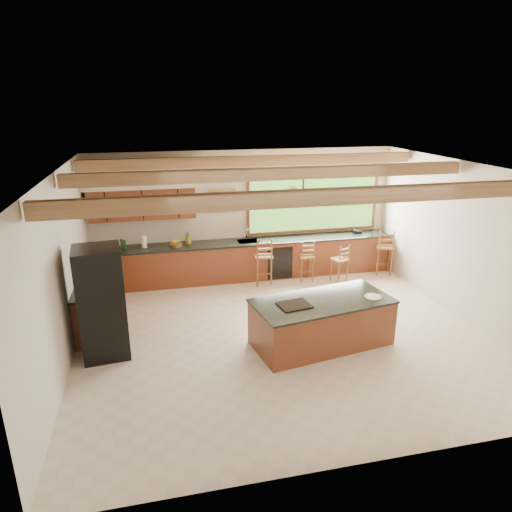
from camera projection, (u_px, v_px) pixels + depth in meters
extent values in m
plane|color=beige|center=(281.00, 334.00, 8.36)|extent=(7.20, 7.20, 0.00)
cube|color=beige|center=(245.00, 214.00, 10.87)|extent=(7.20, 0.04, 3.00)
cube|color=beige|center=(367.00, 353.00, 4.88)|extent=(7.20, 0.04, 3.00)
cube|color=beige|center=(61.00, 273.00, 7.12)|extent=(0.04, 6.50, 3.00)
cube|color=beige|center=(465.00, 243.00, 8.63)|extent=(0.04, 6.50, 3.00)
cube|color=#A78453|center=(284.00, 169.00, 7.39)|extent=(7.20, 6.50, 0.04)
cube|color=#A58252|center=(318.00, 197.00, 5.96)|extent=(7.10, 0.15, 0.22)
cube|color=#A58252|center=(276.00, 174.00, 7.90)|extent=(7.10, 0.15, 0.22)
cube|color=#A58252|center=(254.00, 161.00, 9.56)|extent=(7.10, 0.15, 0.22)
cube|color=brown|center=(143.00, 204.00, 10.07)|extent=(2.30, 0.35, 0.70)
cube|color=beige|center=(140.00, 177.00, 9.82)|extent=(2.60, 0.50, 0.48)
cylinder|color=#FFEABF|center=(108.00, 189.00, 9.74)|extent=(0.10, 0.10, 0.01)
cylinder|color=#FFEABF|center=(174.00, 186.00, 10.04)|extent=(0.10, 0.10, 0.01)
cube|color=#6DBA42|center=(313.00, 204.00, 11.15)|extent=(3.20, 0.04, 1.30)
cube|color=#AA8934|center=(222.00, 201.00, 10.62)|extent=(0.64, 0.03, 0.54)
cube|color=#447B60|center=(222.00, 201.00, 10.60)|extent=(0.54, 0.01, 0.44)
cube|color=brown|center=(248.00, 260.00, 10.90)|extent=(7.00, 0.65, 0.88)
cube|color=black|center=(248.00, 242.00, 10.75)|extent=(7.04, 0.69, 0.04)
cube|color=brown|center=(100.00, 299.00, 8.78)|extent=(0.65, 2.35, 0.88)
cube|color=black|center=(97.00, 277.00, 8.63)|extent=(0.69, 2.39, 0.04)
cube|color=black|center=(280.00, 263.00, 10.75)|extent=(0.60, 0.02, 0.78)
cube|color=silver|center=(248.00, 242.00, 10.75)|extent=(0.50, 0.38, 0.03)
cylinder|color=silver|center=(246.00, 233.00, 10.88)|extent=(0.03, 0.03, 0.30)
cylinder|color=silver|center=(247.00, 228.00, 10.75)|extent=(0.03, 0.20, 0.03)
cylinder|color=white|center=(144.00, 242.00, 10.20)|extent=(0.11, 0.11, 0.28)
cylinder|color=#183E1B|center=(122.00, 244.00, 10.16)|extent=(0.06, 0.06, 0.22)
cylinder|color=#183E1B|center=(125.00, 244.00, 10.15)|extent=(0.06, 0.06, 0.20)
cube|color=black|center=(357.00, 231.00, 11.39)|extent=(0.22, 0.18, 0.10)
cube|color=brown|center=(322.00, 323.00, 7.92)|extent=(2.49, 1.47, 0.79)
cube|color=black|center=(323.00, 301.00, 7.79)|extent=(2.53, 1.51, 0.04)
cube|color=black|center=(294.00, 305.00, 7.58)|extent=(0.59, 0.50, 0.02)
cylinder|color=white|center=(373.00, 297.00, 7.90)|extent=(0.29, 0.29, 0.01)
cube|color=black|center=(102.00, 303.00, 7.41)|extent=(0.80, 0.79, 1.88)
cube|color=silver|center=(125.00, 301.00, 7.49)|extent=(0.03, 0.05, 1.73)
cube|color=brown|center=(263.00, 256.00, 10.45)|extent=(0.43, 0.43, 0.04)
cylinder|color=brown|center=(258.00, 273.00, 10.38)|extent=(0.04, 0.04, 0.67)
cylinder|color=brown|center=(271.00, 272.00, 10.45)|extent=(0.04, 0.04, 0.67)
cylinder|color=brown|center=(255.00, 268.00, 10.68)|extent=(0.04, 0.04, 0.67)
cylinder|color=brown|center=(268.00, 267.00, 10.75)|extent=(0.04, 0.04, 0.67)
cube|color=brown|center=(306.00, 256.00, 10.70)|extent=(0.38, 0.38, 0.04)
cylinder|color=brown|center=(302.00, 271.00, 10.64)|extent=(0.03, 0.03, 0.58)
cylinder|color=brown|center=(313.00, 270.00, 10.70)|extent=(0.03, 0.03, 0.58)
cylinder|color=brown|center=(298.00, 267.00, 10.90)|extent=(0.03, 0.03, 0.58)
cylinder|color=brown|center=(309.00, 266.00, 10.96)|extent=(0.03, 0.03, 0.58)
cube|color=brown|center=(340.00, 259.00, 10.59)|extent=(0.42, 0.42, 0.04)
cylinder|color=brown|center=(336.00, 273.00, 10.53)|extent=(0.03, 0.03, 0.55)
cylinder|color=brown|center=(346.00, 273.00, 10.59)|extent=(0.03, 0.03, 0.55)
cylinder|color=brown|center=(332.00, 270.00, 10.78)|extent=(0.03, 0.03, 0.55)
cylinder|color=brown|center=(342.00, 269.00, 10.83)|extent=(0.03, 0.03, 0.55)
cube|color=brown|center=(385.00, 247.00, 11.09)|extent=(0.52, 0.52, 0.04)
cylinder|color=brown|center=(380.00, 263.00, 11.02)|extent=(0.04, 0.04, 0.67)
cylinder|color=brown|center=(393.00, 262.00, 11.09)|extent=(0.04, 0.04, 0.67)
cylinder|color=brown|center=(374.00, 259.00, 11.32)|extent=(0.04, 0.04, 0.67)
cylinder|color=brown|center=(386.00, 258.00, 11.39)|extent=(0.04, 0.04, 0.67)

